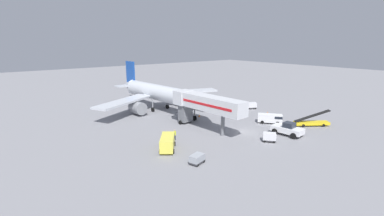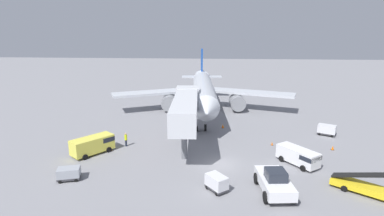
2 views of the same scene
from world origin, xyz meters
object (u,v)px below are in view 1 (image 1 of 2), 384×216
Objects in this scene: baggage_cart_far_center at (269,137)px; ground_crew_worker_foreground at (175,135)px; airplane_at_gate at (161,94)px; jet_bridge at (203,104)px; belt_loader_truck at (312,122)px; pushback_tug at (288,129)px; baggage_cart_far_right at (197,159)px; baggage_cart_rear_right at (251,105)px; safety_cone_bravo at (267,113)px; service_van_outer_right at (168,142)px; safety_cone_charlie at (199,115)px; safety_cone_alpha at (242,118)px; service_van_near_left at (271,118)px.

ground_crew_worker_foreground is at bearing 138.89° from baggage_cart_far_center.
airplane_at_gate is at bearing 64.19° from ground_crew_worker_foreground.
jet_bridge is 2.57× the size of belt_loader_truck.
pushback_tug reaches higher than baggage_cart_far_right.
airplane_at_gate reaches higher than ground_crew_worker_foreground.
belt_loader_truck is at bearing -32.78° from jet_bridge.
airplane_at_gate is 5.46× the size of belt_loader_truck.
baggage_cart_rear_right is at bearing -33.36° from airplane_at_gate.
pushback_tug reaches higher than baggage_cart_far_center.
jet_bridge reaches higher than safety_cone_bravo.
baggage_cart_rear_right is at bearing 58.28° from pushback_tug.
jet_bridge is 12.67m from service_van_outer_right.
safety_cone_bravo is 0.90× the size of safety_cone_charlie.
safety_cone_alpha is at bearing -59.57° from airplane_at_gate.
belt_loader_truck is 13.94× the size of safety_cone_alpha.
safety_cone_charlie is at bearing 132.64° from safety_cone_alpha.
ground_crew_worker_foreground is 3.95× the size of safety_cone_alpha.
safety_cone_bravo is at bearing -7.56° from safety_cone_alpha.
ground_crew_worker_foreground is at bearing -167.66° from jet_bridge.
jet_bridge is 35.82× the size of safety_cone_alpha.
service_van_outer_right is at bearing -140.47° from ground_crew_worker_foreground.
safety_cone_alpha is (22.65, 11.78, -0.50)m from baggage_cart_far_right.
pushback_tug reaches higher than safety_cone_alpha.
safety_cone_bravo is (30.22, 10.78, -0.44)m from baggage_cart_far_right.
safety_cone_charlie is (3.68, -10.30, -3.81)m from airplane_at_gate.
pushback_tug is at bearing -129.64° from safety_cone_bravo.
airplane_at_gate is 54.66× the size of safety_cone_charlie.
airplane_at_gate reaches higher than belt_loader_truck.
belt_loader_truck is 10.01× the size of safety_cone_charlie.
baggage_cart_far_center is (-14.37, -0.38, 0.09)m from belt_loader_truck.
service_van_near_left is 2.02× the size of baggage_cart_far_center.
safety_cone_charlie is at bearing 55.16° from jet_bridge.
baggage_cart_far_right is at bearing -152.04° from baggage_cart_rear_right.
baggage_cart_rear_right is 29.24m from ground_crew_worker_foreground.
jet_bridge is 28.49× the size of safety_cone_bravo.
belt_loader_truck reaches higher than pushback_tug.
service_van_near_left is 7.58× the size of safety_cone_charlie.
service_van_outer_right reaches higher than baggage_cart_far_center.
belt_loader_truck is 2.67× the size of baggage_cart_far_center.
ground_crew_worker_foreground is (-7.94, -1.74, -4.06)m from jet_bridge.
baggage_cart_rear_right reaches higher than baggage_cart_far_right.
service_van_near_left is 21.91m from ground_crew_worker_foreground.
service_van_near_left is 6.38m from safety_cone_alpha.
baggage_cart_rear_right reaches higher than safety_cone_alpha.
airplane_at_gate is at bearing 95.26° from baggage_cart_far_center.
service_van_outer_right is 2.15× the size of baggage_cart_far_center.
service_van_outer_right is 2.14× the size of baggage_cart_far_right.
jet_bridge is at bearing 157.18° from service_van_near_left.
safety_cone_alpha is at bearing -150.83° from baggage_cart_rear_right.
jet_bridge is 25.73× the size of safety_cone_charlie.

